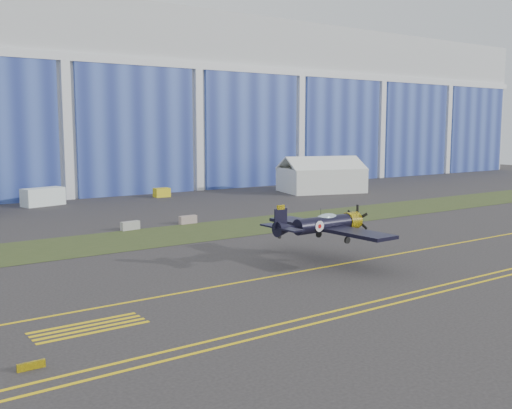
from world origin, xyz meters
TOP-DOWN VIEW (x-y plane):
  - ground at (0.00, 0.00)m, footprint 260.00×260.00m
  - grass_median at (0.00, 14.00)m, footprint 260.00×10.00m
  - hangar at (0.00, 71.79)m, footprint 220.00×45.70m
  - taxiway_centreline at (0.00, -5.00)m, footprint 200.00×0.20m
  - edge_line_near at (0.00, -14.50)m, footprint 80.00×0.20m
  - edge_line_far at (0.00, -13.50)m, footprint 80.00×0.20m
  - hold_short_ladder at (-18.00, -8.10)m, footprint 6.00×2.40m
  - guard_board_left at (-22.00, -12.00)m, footprint 1.20×0.15m
  - warbird at (2.45, -3.56)m, footprint 10.31×12.35m
  - tent at (37.15, 35.62)m, footprint 14.76×12.46m
  - shipping_container at (-5.32, 44.08)m, footprint 5.95×3.61m
  - tug at (12.39, 44.06)m, footprint 2.38×1.53m
  - gse_box at (55.56, 46.00)m, footprint 2.77×1.67m
  - barrier_a at (-3.77, 19.01)m, footprint 2.06×0.83m
  - barrier_b at (3.06, 19.13)m, footprint 2.01×0.64m

SIDE VIEW (x-z plane):
  - ground at x=0.00m, z-range 0.00..0.00m
  - taxiway_centreline at x=0.00m, z-range 0.00..0.02m
  - edge_line_near at x=0.00m, z-range 0.00..0.02m
  - edge_line_far at x=0.00m, z-range 0.00..0.02m
  - hold_short_ladder at x=-18.00m, z-range 0.00..0.02m
  - grass_median at x=0.00m, z-range 0.01..0.03m
  - guard_board_left at x=-22.00m, z-range 0.00..0.35m
  - barrier_a at x=-3.77m, z-range 0.00..0.90m
  - barrier_b at x=3.06m, z-range 0.00..0.90m
  - tug at x=12.39m, z-range 0.00..1.37m
  - gse_box at x=55.56m, z-range 0.00..1.59m
  - shipping_container at x=-5.32m, z-range 0.00..2.41m
  - tent at x=37.15m, z-range 0.00..5.88m
  - warbird at x=2.45m, z-range 1.20..4.80m
  - hangar at x=0.00m, z-range -0.04..29.96m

